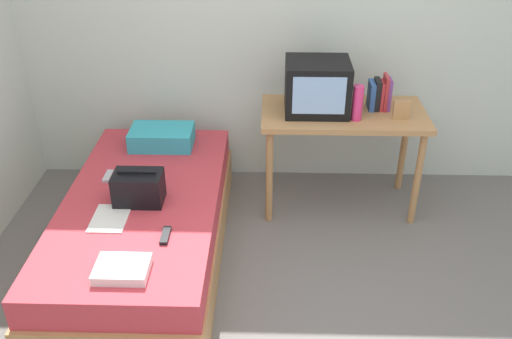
# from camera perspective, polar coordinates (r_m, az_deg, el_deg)

# --- Properties ---
(wall_back) EXTENTS (5.20, 0.10, 2.60)m
(wall_back) POSITION_cam_1_polar(r_m,az_deg,el_deg) (4.27, 2.29, 15.28)
(wall_back) COLOR silver
(wall_back) RESTS_ON ground
(bed) EXTENTS (1.00, 2.00, 0.46)m
(bed) POSITION_cam_1_polar(r_m,az_deg,el_deg) (3.76, -11.26, -5.72)
(bed) COLOR #B27F4C
(bed) RESTS_ON ground
(desk) EXTENTS (1.16, 0.60, 0.77)m
(desk) POSITION_cam_1_polar(r_m,az_deg,el_deg) (4.05, 8.84, 4.58)
(desk) COLOR #B27F4C
(desk) RESTS_ON ground
(tv) EXTENTS (0.44, 0.39, 0.36)m
(tv) POSITION_cam_1_polar(r_m,az_deg,el_deg) (3.93, 6.24, 8.41)
(tv) COLOR black
(tv) RESTS_ON desk
(water_bottle) EXTENTS (0.07, 0.07, 0.25)m
(water_bottle) POSITION_cam_1_polar(r_m,az_deg,el_deg) (3.85, 10.30, 6.69)
(water_bottle) COLOR #E53372
(water_bottle) RESTS_ON desk
(book_row) EXTENTS (0.15, 0.15, 0.25)m
(book_row) POSITION_cam_1_polar(r_m,az_deg,el_deg) (4.06, 12.47, 7.50)
(book_row) COLOR #2D5699
(book_row) RESTS_ON desk
(picture_frame) EXTENTS (0.11, 0.02, 0.14)m
(picture_frame) POSITION_cam_1_polar(r_m,az_deg,el_deg) (3.95, 14.59, 5.89)
(picture_frame) COLOR #B27F4C
(picture_frame) RESTS_ON desk
(pillow) EXTENTS (0.46, 0.30, 0.14)m
(pillow) POSITION_cam_1_polar(r_m,az_deg,el_deg) (4.19, -9.57, 3.28)
(pillow) COLOR #33A8B7
(pillow) RESTS_ON bed
(handbag) EXTENTS (0.30, 0.20, 0.22)m
(handbag) POSITION_cam_1_polar(r_m,az_deg,el_deg) (3.53, -11.88, -1.83)
(handbag) COLOR black
(handbag) RESTS_ON bed
(magazine) EXTENTS (0.21, 0.29, 0.01)m
(magazine) POSITION_cam_1_polar(r_m,az_deg,el_deg) (3.46, -14.67, -4.84)
(magazine) COLOR white
(magazine) RESTS_ON bed
(remote_dark) EXTENTS (0.04, 0.16, 0.02)m
(remote_dark) POSITION_cam_1_polar(r_m,az_deg,el_deg) (3.24, -9.21, -6.65)
(remote_dark) COLOR black
(remote_dark) RESTS_ON bed
(remote_silver) EXTENTS (0.04, 0.14, 0.02)m
(remote_silver) POSITION_cam_1_polar(r_m,az_deg,el_deg) (3.88, -14.85, -0.67)
(remote_silver) COLOR #B7B7BC
(remote_silver) RESTS_ON bed
(folded_towel) EXTENTS (0.28, 0.22, 0.05)m
(folded_towel) POSITION_cam_1_polar(r_m,az_deg,el_deg) (3.03, -13.48, -9.84)
(folded_towel) COLOR white
(folded_towel) RESTS_ON bed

